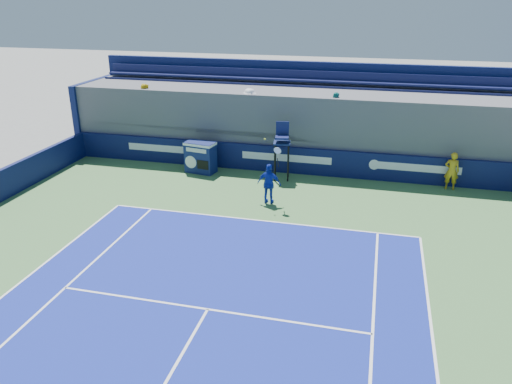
% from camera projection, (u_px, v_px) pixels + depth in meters
% --- Properties ---
extents(ball_person, '(0.60, 0.42, 1.58)m').
position_uv_depth(ball_person, '(452.00, 171.00, 20.16)').
color(ball_person, gold).
rests_on(ball_person, apron).
extents(back_hoarding, '(20.40, 0.21, 1.20)m').
position_uv_depth(back_hoarding, '(287.00, 160.00, 22.12)').
color(back_hoarding, '#0B1140').
rests_on(back_hoarding, ground).
extents(match_clock, '(1.42, 0.93, 1.40)m').
position_uv_depth(match_clock, '(200.00, 156.00, 22.11)').
color(match_clock, '#101A51').
rests_on(match_clock, ground).
extents(umpire_chair, '(0.80, 0.80, 2.48)m').
position_uv_depth(umpire_chair, '(282.00, 145.00, 21.04)').
color(umpire_chair, black).
rests_on(umpire_chair, ground).
extents(tennis_player, '(0.95, 0.45, 2.57)m').
position_uv_depth(tennis_player, '(269.00, 184.00, 18.82)').
color(tennis_player, '#142CA5').
rests_on(tennis_player, apron).
extents(stadium_seating, '(21.00, 4.05, 4.40)m').
position_uv_depth(stadium_seating, '(295.00, 122.00, 23.51)').
color(stadium_seating, '#55555A').
rests_on(stadium_seating, ground).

